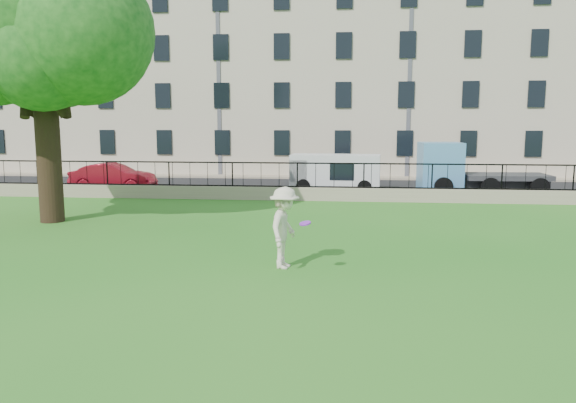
# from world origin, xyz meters

# --- Properties ---
(ground) EXTENTS (120.00, 120.00, 0.00)m
(ground) POSITION_xyz_m (0.00, 0.00, 0.00)
(ground) COLOR #216B19
(ground) RESTS_ON ground
(retaining_wall) EXTENTS (50.00, 0.40, 0.60)m
(retaining_wall) POSITION_xyz_m (0.00, 12.00, 0.30)
(retaining_wall) COLOR gray
(retaining_wall) RESTS_ON ground
(iron_railing) EXTENTS (50.00, 0.05, 1.13)m
(iron_railing) POSITION_xyz_m (0.00, 12.00, 1.15)
(iron_railing) COLOR black
(iron_railing) RESTS_ON retaining_wall
(street) EXTENTS (60.00, 9.00, 0.01)m
(street) POSITION_xyz_m (0.00, 16.70, 0.01)
(street) COLOR black
(street) RESTS_ON ground
(sidewalk) EXTENTS (60.00, 1.40, 0.12)m
(sidewalk) POSITION_xyz_m (0.00, 21.90, 0.06)
(sidewalk) COLOR gray
(sidewalk) RESTS_ON ground
(building_row) EXTENTS (56.40, 10.40, 13.80)m
(building_row) POSITION_xyz_m (0.00, 27.57, 6.92)
(building_row) COLOR #C2B39A
(building_row) RESTS_ON ground
(tree) EXTENTS (8.38, 6.58, 10.56)m
(tree) POSITION_xyz_m (-8.42, 5.69, 7.08)
(tree) COLOR black
(tree) RESTS_ON ground
(man) EXTENTS (0.96, 1.41, 2.01)m
(man) POSITION_xyz_m (0.74, 0.13, 1.01)
(man) COLOR beige
(man) RESTS_ON ground
(frisbee) EXTENTS (0.31, 0.32, 0.12)m
(frisbee) POSITION_xyz_m (1.30, -0.61, 1.27)
(frisbee) COLOR purple
(red_sedan) EXTENTS (4.30, 1.54, 1.41)m
(red_sedan) POSITION_xyz_m (-9.80, 14.50, 0.71)
(red_sedan) COLOR maroon
(red_sedan) RESTS_ON street
(white_van) EXTENTS (4.61, 2.07, 1.89)m
(white_van) POSITION_xyz_m (1.65, 15.40, 0.94)
(white_van) COLOR silver
(white_van) RESTS_ON street
(blue_truck) EXTENTS (6.10, 2.35, 2.53)m
(blue_truck) POSITION_xyz_m (8.88, 15.40, 1.26)
(blue_truck) COLOR #5491C6
(blue_truck) RESTS_ON street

